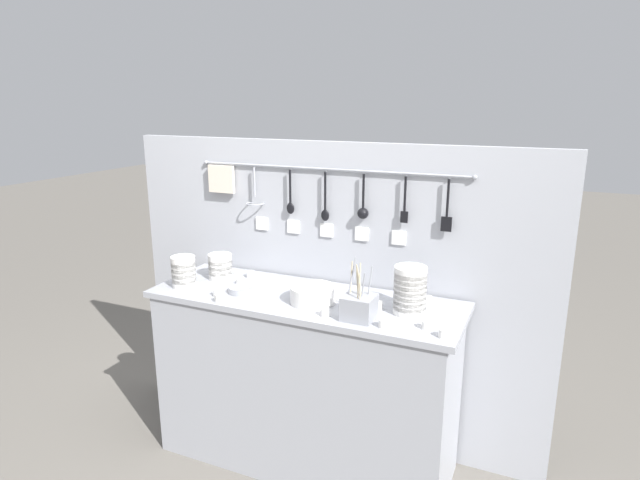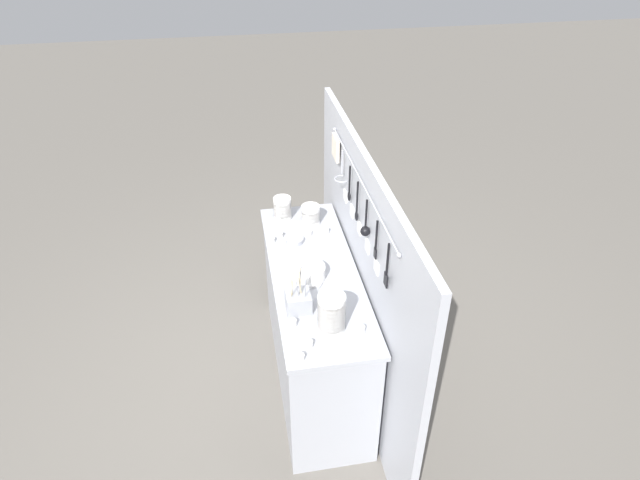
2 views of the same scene
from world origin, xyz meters
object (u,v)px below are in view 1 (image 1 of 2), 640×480
object	(u,v)px
cup_back_left	(378,305)
bowl_stack_short_front	(220,266)
bowl_stack_nested_right	(184,272)
plate_stack	(313,294)
cup_edge_far	(383,323)
cup_by_caddy	(444,333)
cup_mid_row	(219,298)
cup_beside_plates	(217,293)
steel_mixing_bowl	(240,290)
bowl_stack_wide_centre	(410,290)
cutlery_caddy	(359,307)
cup_front_right	(426,325)
cup_front_left	(428,300)
cup_centre	(251,274)
cup_edge_near	(325,312)
cup_back_right	(240,281)

from	to	relation	value
cup_back_left	bowl_stack_short_front	bearing A→B (deg)	175.82
bowl_stack_nested_right	cup_back_left	distance (m)	1.02
plate_stack	cup_back_left	distance (m)	0.31
cup_back_left	cup_edge_far	bearing A→B (deg)	-66.44
cup_by_caddy	cup_mid_row	bearing A→B (deg)	-178.07
cup_beside_plates	cup_mid_row	xyz separation A→B (m)	(0.05, -0.06, 0.00)
steel_mixing_bowl	bowl_stack_wide_centre	bearing A→B (deg)	5.53
bowl_stack_short_front	cup_beside_plates	xyz separation A→B (m)	(0.14, -0.23, -0.05)
bowl_stack_wide_centre	bowl_stack_short_front	xyz separation A→B (m)	(-1.05, 0.06, -0.04)
cutlery_caddy	cup_front_right	xyz separation A→B (m)	(0.30, 0.01, -0.04)
plate_stack	cup_front_left	size ratio (longest dim) A/B	5.22
cup_centre	cup_back_left	size ratio (longest dim) A/B	1.00
cup_beside_plates	cup_mid_row	bearing A→B (deg)	-49.87
plate_stack	cup_beside_plates	world-z (taller)	plate_stack
bowl_stack_nested_right	cup_front_left	distance (m)	1.23
bowl_stack_short_front	cup_by_caddy	bearing A→B (deg)	-11.50
cup_front_left	cup_front_right	bearing A→B (deg)	-78.19
bowl_stack_short_front	bowl_stack_nested_right	bearing A→B (deg)	-118.42
cup_beside_plates	cup_edge_far	world-z (taller)	same
cup_front_right	cup_front_left	bearing A→B (deg)	101.81
steel_mixing_bowl	cup_back_left	world-z (taller)	cup_back_left
bowl_stack_wide_centre	cup_edge_near	xyz separation A→B (m)	(-0.34, -0.18, -0.09)
cup_back_right	bowl_stack_wide_centre	bearing A→B (deg)	-1.40
plate_stack	cup_front_left	bearing A→B (deg)	22.39
plate_stack	cup_edge_near	size ratio (longest dim) A/B	5.22
cup_beside_plates	cup_back_right	xyz separation A→B (m)	(0.01, 0.19, 0.00)
cup_beside_plates	cup_centre	bearing A→B (deg)	89.55
bowl_stack_short_front	bowl_stack_nested_right	xyz separation A→B (m)	(-0.10, -0.18, 0.01)
cutlery_caddy	cup_back_right	bearing A→B (deg)	166.61
bowl_stack_wide_centre	cutlery_caddy	bearing A→B (deg)	-141.43
cutlery_caddy	cup_mid_row	xyz separation A→B (m)	(-0.68, -0.08, -0.04)
bowl_stack_wide_centre	bowl_stack_short_front	bearing A→B (deg)	176.75
cutlery_caddy	cup_mid_row	distance (m)	0.68
bowl_stack_short_front	cup_back_right	bearing A→B (deg)	-14.39
plate_stack	steel_mixing_bowl	bearing A→B (deg)	-176.44
cup_centre	cup_by_caddy	bearing A→B (deg)	-16.80
plate_stack	cup_front_left	world-z (taller)	plate_stack
bowl_stack_short_front	cup_front_right	distance (m)	1.18
bowl_stack_short_front	cup_back_right	distance (m)	0.16
cup_mid_row	cup_back_right	world-z (taller)	same
cup_edge_near	bowl_stack_nested_right	bearing A→B (deg)	175.71
bowl_stack_nested_right	cup_beside_plates	distance (m)	0.25
plate_stack	cup_front_right	xyz separation A→B (m)	(0.56, -0.08, -0.02)
cup_front_right	cutlery_caddy	bearing A→B (deg)	-177.82
cutlery_caddy	cup_beside_plates	bearing A→B (deg)	-178.41
cup_back_right	cup_front_left	bearing A→B (deg)	7.63
cup_back_left	cup_edge_far	size ratio (longest dim) A/B	1.00
bowl_stack_wide_centre	cup_back_right	world-z (taller)	bowl_stack_wide_centre
bowl_stack_nested_right	cup_front_right	world-z (taller)	bowl_stack_nested_right
cutlery_caddy	cup_back_left	xyz separation A→B (m)	(0.04, 0.14, -0.04)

